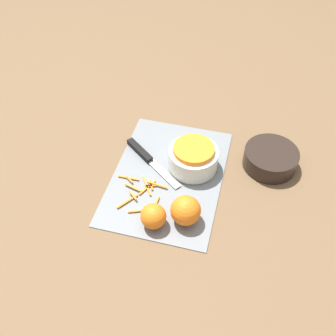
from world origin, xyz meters
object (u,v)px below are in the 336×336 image
(bowl_speckled, at_px, (193,157))
(orange_left, at_px, (186,210))
(bowl_dark, at_px, (270,158))
(orange_right, at_px, (153,216))
(knife, at_px, (144,155))

(bowl_speckled, distance_m, orange_left, 0.20)
(bowl_speckled, relative_size, bowl_dark, 0.92)
(bowl_dark, bearing_deg, orange_left, -37.25)
(bowl_dark, height_order, orange_left, orange_left)
(bowl_speckled, xyz_separation_m, orange_right, (0.23, -0.06, -0.00))
(bowl_dark, xyz_separation_m, orange_right, (0.30, -0.28, 0.01))
(bowl_speckled, height_order, bowl_dark, bowl_speckled)
(orange_left, height_order, orange_right, orange_left)
(orange_left, distance_m, orange_right, 0.08)
(bowl_dark, bearing_deg, orange_right, -42.98)
(bowl_dark, xyz_separation_m, knife, (0.07, -0.37, -0.02))
(bowl_speckled, distance_m, orange_right, 0.24)
(orange_left, bearing_deg, knife, -138.58)
(orange_right, bearing_deg, knife, -157.43)
(bowl_dark, xyz_separation_m, orange_left, (0.26, -0.20, 0.02))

